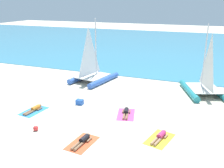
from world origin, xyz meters
name	(u,v)px	position (x,y,z in m)	size (l,w,h in m)	color
ground_plane	(132,80)	(0.00, 10.00, 0.00)	(120.00, 120.00, 0.00)	beige
ocean_water	(168,45)	(0.00, 30.87, 0.03)	(120.00, 40.00, 0.05)	teal
sailboat_teal	(204,84)	(6.40, 8.59, 0.82)	(4.02, 4.89, 5.49)	teal
sailboat_blue	(93,72)	(-3.29, 8.46, 0.84)	(3.56, 4.80, 5.66)	blue
towel_leftmost	(34,111)	(-4.14, 0.91, 0.01)	(1.10, 1.90, 0.01)	#338CD8
sunbather_leftmost	(34,109)	(-4.13, 0.97, 0.13)	(0.59, 1.57, 0.30)	orange
towel_center_left	(82,143)	(0.80, -1.49, 0.01)	(1.10, 1.90, 0.01)	#EA5933
sunbather_center_left	(83,140)	(0.81, -1.42, 0.13)	(0.58, 1.57, 0.30)	black
towel_center_right	(126,114)	(1.85, 2.65, 0.01)	(1.10, 1.90, 0.01)	#D84C99
sunbather_center_right	(126,112)	(1.84, 2.72, 0.13)	(0.75, 1.56, 0.30)	black
towel_rightmost	(160,139)	(4.51, 0.39, 0.01)	(1.10, 1.90, 0.01)	yellow
sunbather_rightmost	(160,136)	(4.52, 0.45, 0.13)	(0.75, 1.56, 0.30)	#D83372
beach_ball	(36,128)	(-2.30, -1.26, 0.15)	(0.30, 0.30, 0.30)	red
cooler_box	(80,102)	(-1.79, 3.08, 0.18)	(0.50, 0.36, 0.36)	blue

